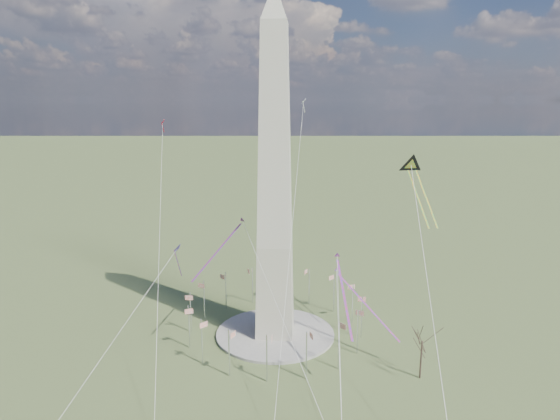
{
  "coord_description": "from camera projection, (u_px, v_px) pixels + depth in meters",
  "views": [
    {
      "loc": [
        11.52,
        -140.13,
        70.1
      ],
      "look_at": [
        1.48,
        0.0,
        39.09
      ],
      "focal_mm": 32.0,
      "sensor_mm": 36.0,
      "label": 1
    }
  ],
  "objects": [
    {
      "name": "ground",
      "position": [
        275.0,
        335.0,
        152.4
      ],
      "size": [
        2000.0,
        2000.0,
        0.0
      ],
      "primitive_type": "plane",
      "color": "#4C5D2E",
      "rests_on": "ground"
    },
    {
      "name": "kite_streamer_right",
      "position": [
        357.0,
        294.0,
        142.07
      ],
      "size": [
        18.02,
        16.56,
        15.88
      ],
      "rotation": [
        0.0,
        0.0,
        3.97
      ],
      "color": "red",
      "rests_on": "ground"
    },
    {
      "name": "plaza",
      "position": [
        275.0,
        333.0,
        152.31
      ],
      "size": [
        36.0,
        36.0,
        0.8
      ],
      "primitive_type": "cylinder",
      "color": "#9F9991",
      "rests_on": "ground"
    },
    {
      "name": "kite_streamer_mid",
      "position": [
        225.0,
        241.0,
        143.96
      ],
      "size": [
        12.91,
        18.13,
        14.48
      ],
      "rotation": [
        0.0,
        0.0,
        2.54
      ],
      "color": "red",
      "rests_on": "ground"
    },
    {
      "name": "kite_diamond_purple",
      "position": [
        177.0,
        252.0,
        151.16
      ],
      "size": [
        1.9,
        3.4,
        10.63
      ],
      "rotation": [
        0.0,
        0.0,
        2.84
      ],
      "color": "navy",
      "rests_on": "ground"
    },
    {
      "name": "flagpole_ring",
      "position": [
        275.0,
        312.0,
        150.83
      ],
      "size": [
        54.4,
        54.4,
        13.0
      ],
      "color": "white",
      "rests_on": "ground"
    },
    {
      "name": "kite_streamer_left",
      "position": [
        342.0,
        283.0,
        132.61
      ],
      "size": [
        4.56,
        22.85,
        15.73
      ],
      "rotation": [
        0.0,
        0.0,
        3.28
      ],
      "color": "red",
      "rests_on": "ground"
    },
    {
      "name": "tree_near",
      "position": [
        422.0,
        339.0,
        126.32
      ],
      "size": [
        8.82,
        8.82,
        15.44
      ],
      "color": "#442F29",
      "rests_on": "ground"
    },
    {
      "name": "washington_monument",
      "position": [
        275.0,
        180.0,
        142.07
      ],
      "size": [
        15.56,
        15.56,
        100.0
      ],
      "color": "#B3AE96",
      "rests_on": "plaza"
    },
    {
      "name": "kite_delta_black",
      "position": [
        412.0,
        169.0,
        144.96
      ],
      "size": [
        8.59,
        21.67,
        17.71
      ],
      "rotation": [
        0.0,
        0.0,
        3.3
      ],
      "color": "black",
      "rests_on": "ground"
    },
    {
      "name": "kite_small_red",
      "position": [
        163.0,
        123.0,
        178.06
      ],
      "size": [
        1.46,
        1.64,
        4.48
      ],
      "rotation": [
        0.0,
        0.0,
        3.02
      ],
      "color": "red",
      "rests_on": "ground"
    },
    {
      "name": "kite_small_white",
      "position": [
        304.0,
        102.0,
        178.54
      ],
      "size": [
        1.62,
        2.35,
        4.92
      ],
      "rotation": [
        0.0,
        0.0,
        2.43
      ],
      "color": "white",
      "rests_on": "ground"
    }
  ]
}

